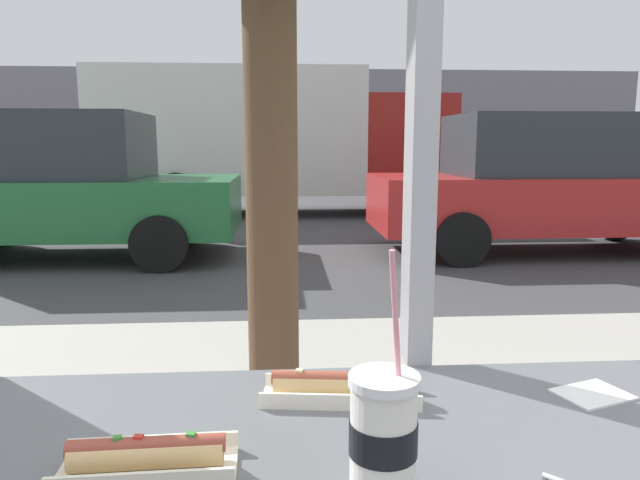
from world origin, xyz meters
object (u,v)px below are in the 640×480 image
(parked_car_green, at_px, (63,187))
(box_truck, at_px, (269,136))
(hotdog_tray_far, at_px, (147,457))
(soda_cup_left, at_px, (383,436))
(parked_car_red, at_px, (549,184))
(hotdog_tray_near, at_px, (341,387))

(parked_car_green, bearing_deg, box_truck, 61.15)
(box_truck, bearing_deg, hotdog_tray_far, -89.81)
(soda_cup_left, bearing_deg, parked_car_red, 63.04)
(soda_cup_left, height_order, hotdog_tray_near, soda_cup_left)
(hotdog_tray_far, relative_size, parked_car_green, 0.06)
(hotdog_tray_far, relative_size, parked_car_red, 0.05)
(hotdog_tray_near, bearing_deg, box_truck, 91.70)
(hotdog_tray_far, distance_m, parked_car_red, 7.52)
(soda_cup_left, xyz_separation_m, box_truck, (-0.34, 11.11, 0.50))
(parked_car_red, xyz_separation_m, box_truck, (-3.72, 4.47, 0.67))
(hotdog_tray_near, height_order, box_truck, box_truck)
(hotdog_tray_near, bearing_deg, hotdog_tray_far, -144.14)
(hotdog_tray_far, bearing_deg, parked_car_green, 110.89)
(parked_car_green, xyz_separation_m, box_truck, (2.46, 4.47, 0.67))
(soda_cup_left, distance_m, parked_car_green, 7.21)
(hotdog_tray_far, bearing_deg, hotdog_tray_near, 35.86)
(hotdog_tray_far, bearing_deg, box_truck, 90.19)
(parked_car_green, relative_size, parked_car_red, 0.90)
(hotdog_tray_near, distance_m, hotdog_tray_far, 0.35)
(parked_car_green, height_order, box_truck, box_truck)
(soda_cup_left, relative_size, parked_car_red, 0.07)
(soda_cup_left, relative_size, box_truck, 0.05)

